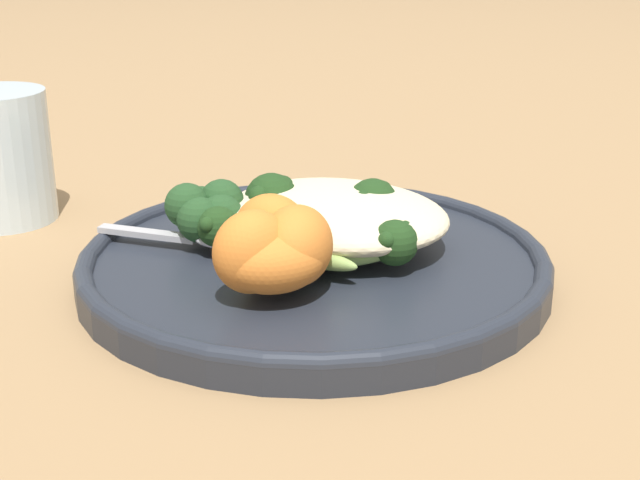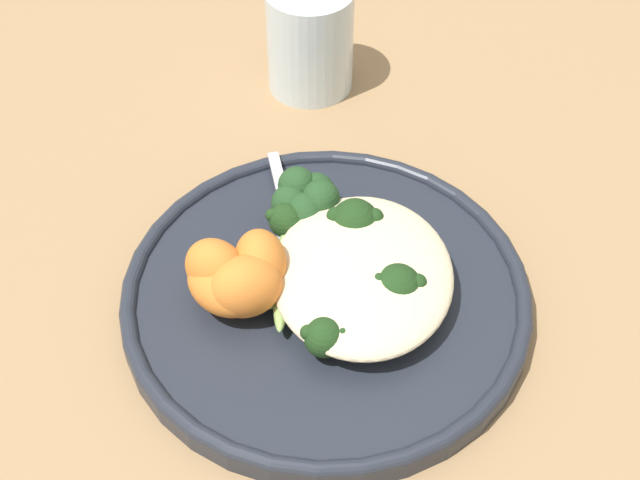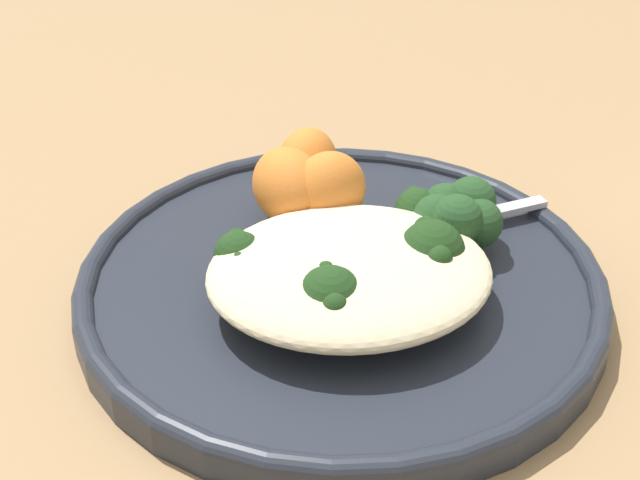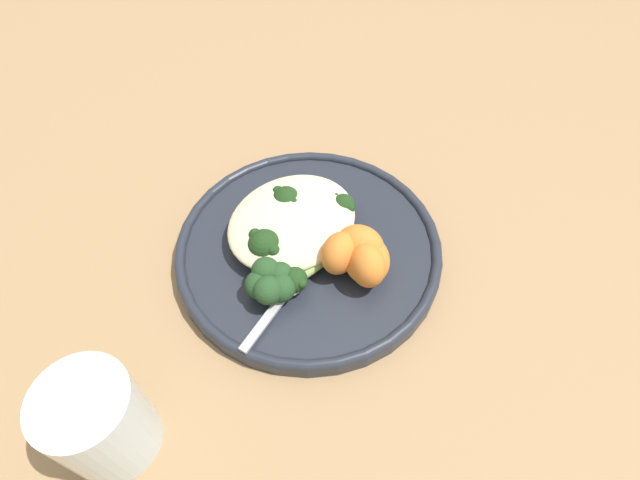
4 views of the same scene
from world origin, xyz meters
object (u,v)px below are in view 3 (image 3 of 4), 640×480
at_px(broccoli_stalk_1, 324,285).
at_px(kale_tuft, 457,214).
at_px(sweet_potato_chunk_2, 307,166).
at_px(sweet_potato_chunk_0, 328,190).
at_px(broccoli_stalk_3, 380,218).
at_px(broccoli_stalk_0, 265,245).
at_px(sweet_potato_chunk_1, 295,180).
at_px(sweet_potato_chunk_3, 289,186).
at_px(broccoli_stalk_2, 414,251).
at_px(quinoa_mound, 342,273).
at_px(spoon, 436,223).
at_px(plate, 335,283).

relative_size(broccoli_stalk_1, kale_tuft, 2.23).
relative_size(sweet_potato_chunk_2, kale_tuft, 0.91).
bearing_deg(sweet_potato_chunk_2, sweet_potato_chunk_0, 105.11).
distance_m(broccoli_stalk_3, sweet_potato_chunk_2, 0.06).
distance_m(broccoli_stalk_0, broccoli_stalk_1, 0.05).
bearing_deg(sweet_potato_chunk_1, broccoli_stalk_0, 67.02).
height_order(broccoli_stalk_1, sweet_potato_chunk_3, sweet_potato_chunk_3).
relative_size(broccoli_stalk_2, broccoli_stalk_3, 0.87).
relative_size(quinoa_mound, broccoli_stalk_2, 1.58).
xyz_separation_m(broccoli_stalk_0, sweet_potato_chunk_1, (-0.02, -0.06, 0.01)).
distance_m(sweet_potato_chunk_3, kale_tuft, 0.10).
xyz_separation_m(broccoli_stalk_1, sweet_potato_chunk_0, (-0.01, -0.08, 0.01)).
distance_m(quinoa_mound, sweet_potato_chunk_2, 0.10).
height_order(broccoli_stalk_3, sweet_potato_chunk_1, sweet_potato_chunk_1).
relative_size(broccoli_stalk_3, kale_tuft, 2.10).
relative_size(broccoli_stalk_0, sweet_potato_chunk_2, 1.69).
bearing_deg(kale_tuft, spoon, -57.97).
xyz_separation_m(broccoli_stalk_2, spoon, (-0.03, -0.04, -0.01)).
bearing_deg(kale_tuft, quinoa_mound, 30.41).
distance_m(broccoli_stalk_2, kale_tuft, 0.05).
relative_size(quinoa_mound, sweet_potato_chunk_0, 3.20).
distance_m(broccoli_stalk_1, spoon, 0.10).
bearing_deg(quinoa_mound, sweet_potato_chunk_1, -82.33).
bearing_deg(plate, sweet_potato_chunk_0, -93.82).
relative_size(sweet_potato_chunk_0, sweet_potato_chunk_1, 0.79).
bearing_deg(kale_tuft, sweet_potato_chunk_3, -21.20).
distance_m(sweet_potato_chunk_1, kale_tuft, 0.10).
height_order(sweet_potato_chunk_0, kale_tuft, sweet_potato_chunk_0).
xyz_separation_m(quinoa_mound, broccoli_stalk_1, (0.01, 0.01, -0.00)).
xyz_separation_m(broccoli_stalk_0, sweet_potato_chunk_3, (-0.02, -0.04, 0.01)).
height_order(plate, quinoa_mound, quinoa_mound).
bearing_deg(broccoli_stalk_2, broccoli_stalk_0, -158.11).
relative_size(quinoa_mound, kale_tuft, 2.88).
bearing_deg(broccoli_stalk_2, sweet_potato_chunk_3, 170.36).
height_order(plate, kale_tuft, kale_tuft).
distance_m(broccoli_stalk_2, spoon, 0.05).
height_order(broccoli_stalk_3, kale_tuft, kale_tuft).
relative_size(broccoli_stalk_0, sweet_potato_chunk_0, 1.71).
bearing_deg(broccoli_stalk_0, broccoli_stalk_3, 158.31).
bearing_deg(sweet_potato_chunk_0, plate, 86.18).
xyz_separation_m(broccoli_stalk_3, kale_tuft, (-0.04, 0.01, 0.01)).
height_order(plate, sweet_potato_chunk_3, sweet_potato_chunk_3).
bearing_deg(sweet_potato_chunk_1, broccoli_stalk_2, 123.63).
relative_size(broccoli_stalk_3, sweet_potato_chunk_1, 1.84).
bearing_deg(plate, broccoli_stalk_2, 162.65).
relative_size(broccoli_stalk_1, broccoli_stalk_2, 1.22).
bearing_deg(kale_tuft, sweet_potato_chunk_0, -21.33).
height_order(broccoli_stalk_0, sweet_potato_chunk_1, sweet_potato_chunk_1).
relative_size(sweet_potato_chunk_3, kale_tuft, 0.98).
relative_size(sweet_potato_chunk_1, sweet_potato_chunk_3, 1.16).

